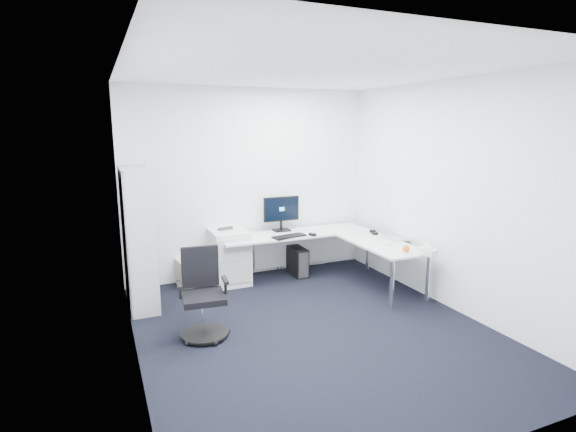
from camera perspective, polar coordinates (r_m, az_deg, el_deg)
name	(u,v)px	position (r m, az deg, el deg)	size (l,w,h in m)	color
ground	(313,330)	(5.01, 3.25, -14.21)	(4.20, 4.20, 0.00)	black
ceiling	(317,69)	(4.56, 3.64, 18.13)	(4.20, 4.20, 0.00)	white
wall_back	(250,183)	(6.52, -4.86, 4.14)	(3.60, 0.02, 2.70)	white
wall_front	(471,263)	(2.92, 22.25, -5.54)	(3.60, 0.02, 2.70)	white
wall_left	(129,221)	(4.13, -19.52, -0.61)	(0.02, 4.20, 2.70)	white
wall_right	(452,196)	(5.63, 20.08, 2.37)	(0.02, 4.20, 2.70)	white
l_desk	(304,260)	(6.30, 2.10, -5.63)	(2.23, 1.25, 0.65)	silver
drawer_pedestal	(229,256)	(6.35, -7.53, -5.09)	(0.49, 0.61, 0.75)	silver
bookshelf	(139,238)	(5.66, -18.44, -2.69)	(0.33, 0.84, 1.69)	#B1B3B3
task_chair	(203,295)	(4.74, -10.71, -9.82)	(0.52, 0.52, 0.92)	black
black_pc_tower	(298,261)	(6.65, 1.23, -5.77)	(0.19, 0.42, 0.41)	black
beige_pc_tower	(184,273)	(6.40, -13.05, -7.02)	(0.17, 0.38, 0.36)	#BBB59F
power_strip	(314,263)	(7.21, 3.34, -5.97)	(0.32, 0.06, 0.04)	silver
monitor	(282,213)	(6.55, -0.82, 0.33)	(0.55, 0.17, 0.52)	black
black_keyboard	(289,236)	(6.23, 0.15, -2.59)	(0.48, 0.17, 0.02)	black
mouse	(312,234)	(6.32, 3.12, -2.35)	(0.06, 0.11, 0.03)	black
desk_phone	(224,231)	(6.33, -8.08, -1.95)	(0.20, 0.20, 0.14)	#2A2A2D
laptop	(394,229)	(6.28, 13.35, -1.66)	(0.37, 0.36, 0.26)	silver
white_keyboard	(379,242)	(6.08, 11.42, -3.21)	(0.11, 0.37, 0.01)	silver
headphones	(374,231)	(6.56, 10.85, -1.94)	(0.13, 0.21, 0.06)	black
orange_fruit	(406,248)	(5.68, 14.75, -4.01)	(0.09, 0.09, 0.09)	orange
tissue_box	(427,252)	(5.62, 17.26, -4.36)	(0.12, 0.23, 0.08)	silver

